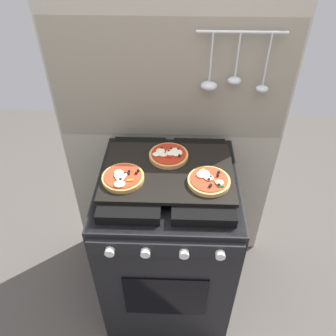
# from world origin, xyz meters

# --- Properties ---
(ground_plane) EXTENTS (4.00, 4.00, 0.00)m
(ground_plane) POSITION_xyz_m (0.00, 0.00, 0.00)
(ground_plane) COLOR #4C4742
(kitchen_backsplash) EXTENTS (1.10, 0.09, 1.55)m
(kitchen_backsplash) POSITION_xyz_m (0.00, 0.33, 0.79)
(kitchen_backsplash) COLOR #B2A893
(kitchen_backsplash) RESTS_ON ground_plane
(stove) EXTENTS (0.60, 0.64, 0.90)m
(stove) POSITION_xyz_m (-0.00, -0.00, 0.45)
(stove) COLOR black
(stove) RESTS_ON ground_plane
(baking_tray) EXTENTS (0.54, 0.38, 0.02)m
(baking_tray) POSITION_xyz_m (0.00, 0.00, 0.91)
(baking_tray) COLOR black
(baking_tray) RESTS_ON stove
(pizza_left) EXTENTS (0.17, 0.17, 0.03)m
(pizza_left) POSITION_xyz_m (-0.18, -0.07, 0.93)
(pizza_left) COLOR #C18947
(pizza_left) RESTS_ON baking_tray
(pizza_right) EXTENTS (0.17, 0.17, 0.03)m
(pizza_right) POSITION_xyz_m (0.16, -0.07, 0.93)
(pizza_right) COLOR tan
(pizza_right) RESTS_ON baking_tray
(pizza_center) EXTENTS (0.17, 0.17, 0.03)m
(pizza_center) POSITION_xyz_m (0.00, 0.08, 0.93)
(pizza_center) COLOR tan
(pizza_center) RESTS_ON baking_tray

